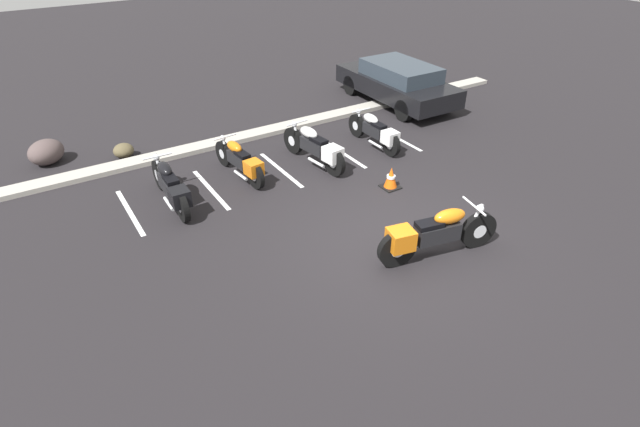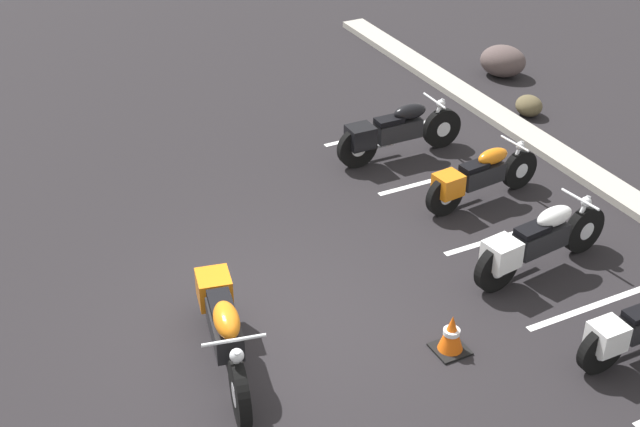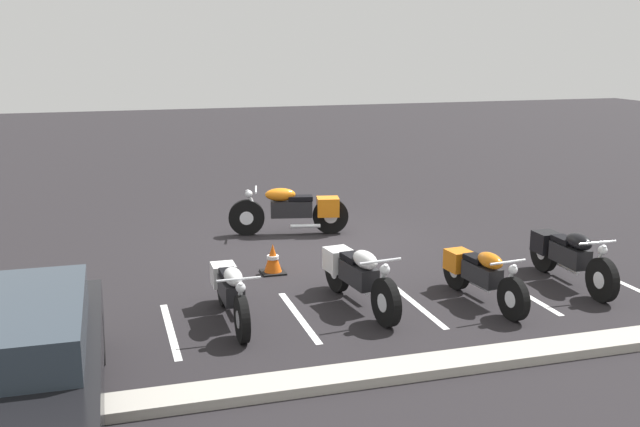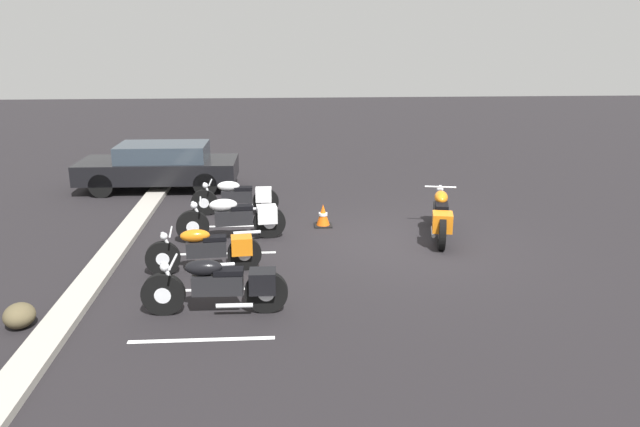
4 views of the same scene
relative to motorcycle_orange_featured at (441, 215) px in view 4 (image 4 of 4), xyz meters
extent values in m
plane|color=black|center=(-0.26, 0.77, -0.51)|extent=(60.00, 60.00, 0.00)
cylinder|color=black|center=(0.96, -0.20, -0.15)|extent=(0.74, 0.28, 0.73)
cylinder|color=silver|center=(0.96, -0.20, -0.15)|extent=(0.30, 0.19, 0.28)
cylinder|color=black|center=(-0.71, 0.15, -0.15)|extent=(0.74, 0.28, 0.73)
cylinder|color=silver|center=(-0.71, 0.15, -0.15)|extent=(0.30, 0.19, 0.28)
cube|color=black|center=(0.07, -0.02, 0.02)|extent=(0.88, 0.48, 0.33)
ellipsoid|color=orange|center=(0.28, -0.06, 0.32)|extent=(0.66, 0.41, 0.26)
cube|color=black|center=(-0.11, 0.02, 0.24)|extent=(0.53, 0.36, 0.09)
cube|color=orange|center=(-0.66, 0.14, 0.05)|extent=(0.51, 0.48, 0.37)
cylinder|color=silver|center=(0.83, -0.18, 0.14)|extent=(0.30, 0.12, 0.59)
cylinder|color=silver|center=(0.76, -0.16, 0.43)|extent=(0.18, 0.68, 0.04)
sphere|color=silver|center=(0.90, -0.19, 0.34)|extent=(0.15, 0.15, 0.15)
cylinder|color=silver|center=(-0.17, 0.19, -0.31)|extent=(0.61, 0.20, 0.08)
cylinder|color=black|center=(-3.42, 5.23, -0.17)|extent=(0.13, 0.68, 0.68)
cylinder|color=silver|center=(-3.42, 5.23, -0.17)|extent=(0.13, 0.26, 0.26)
cylinder|color=black|center=(-3.45, 3.64, -0.17)|extent=(0.13, 0.68, 0.68)
cylinder|color=silver|center=(-3.45, 3.64, -0.17)|extent=(0.13, 0.26, 0.26)
cube|color=black|center=(-3.44, 4.39, -0.02)|extent=(0.30, 0.79, 0.31)
ellipsoid|color=black|center=(-3.43, 4.59, 0.26)|extent=(0.28, 0.58, 0.25)
cube|color=black|center=(-3.44, 4.21, 0.19)|extent=(0.25, 0.46, 0.08)
cube|color=black|center=(-3.44, 3.69, 0.02)|extent=(0.38, 0.42, 0.35)
cylinder|color=silver|center=(-3.43, 5.11, 0.10)|extent=(0.07, 0.27, 0.55)
cylinder|color=silver|center=(-3.43, 5.05, 0.37)|extent=(0.64, 0.05, 0.04)
sphere|color=silver|center=(-3.42, 5.18, 0.28)|extent=(0.14, 0.14, 0.14)
cylinder|color=silver|center=(-3.58, 4.13, -0.32)|extent=(0.08, 0.57, 0.07)
cylinder|color=black|center=(-1.73, 5.54, -0.20)|extent=(0.18, 0.64, 0.63)
cylinder|color=silver|center=(-1.73, 5.54, -0.20)|extent=(0.14, 0.25, 0.24)
cylinder|color=black|center=(-1.58, 4.07, -0.20)|extent=(0.18, 0.64, 0.63)
cylinder|color=silver|center=(-1.58, 4.07, -0.20)|extent=(0.14, 0.25, 0.24)
cube|color=black|center=(-1.65, 4.76, -0.05)|extent=(0.34, 0.74, 0.28)
ellipsoid|color=orange|center=(-1.67, 4.95, 0.20)|extent=(0.30, 0.55, 0.23)
cube|color=black|center=(-1.64, 4.60, 0.14)|extent=(0.27, 0.44, 0.08)
cube|color=orange|center=(-1.59, 4.12, -0.03)|extent=(0.38, 0.41, 0.32)
cylinder|color=silver|center=(-1.72, 5.43, 0.05)|extent=(0.08, 0.25, 0.51)
cylinder|color=silver|center=(-1.71, 5.37, 0.30)|extent=(0.59, 0.09, 0.03)
sphere|color=silver|center=(-1.73, 5.49, 0.22)|extent=(0.13, 0.13, 0.13)
cylinder|color=silver|center=(-1.76, 4.51, -0.34)|extent=(0.12, 0.53, 0.07)
cylinder|color=black|center=(0.07, 5.24, -0.17)|extent=(0.21, 0.70, 0.69)
cylinder|color=silver|center=(0.07, 5.24, -0.17)|extent=(0.16, 0.27, 0.26)
cylinder|color=black|center=(0.27, 3.64, -0.17)|extent=(0.21, 0.70, 0.69)
cylinder|color=silver|center=(0.27, 3.64, -0.17)|extent=(0.16, 0.27, 0.26)
cube|color=black|center=(0.18, 4.38, -0.01)|extent=(0.38, 0.82, 0.31)
ellipsoid|color=white|center=(0.15, 4.59, 0.27)|extent=(0.34, 0.61, 0.25)
cube|color=black|center=(0.20, 4.21, 0.20)|extent=(0.30, 0.48, 0.08)
cube|color=white|center=(0.26, 3.69, 0.02)|extent=(0.42, 0.46, 0.35)
cylinder|color=silver|center=(0.09, 5.11, 0.10)|extent=(0.09, 0.28, 0.55)
cylinder|color=silver|center=(0.10, 5.05, 0.37)|extent=(0.64, 0.12, 0.04)
sphere|color=silver|center=(0.08, 5.18, 0.29)|extent=(0.15, 0.15, 0.15)
cylinder|color=silver|center=(0.06, 4.11, -0.32)|extent=(0.14, 0.58, 0.07)
cylinder|color=black|center=(2.09, 5.23, -0.20)|extent=(0.11, 0.63, 0.63)
cylinder|color=silver|center=(2.09, 5.23, -0.20)|extent=(0.12, 0.24, 0.24)
cylinder|color=black|center=(2.09, 3.75, -0.20)|extent=(0.11, 0.63, 0.63)
cylinder|color=silver|center=(2.09, 3.75, -0.20)|extent=(0.12, 0.24, 0.24)
cube|color=black|center=(2.09, 4.44, -0.05)|extent=(0.27, 0.72, 0.29)
ellipsoid|color=white|center=(2.09, 4.63, 0.20)|extent=(0.25, 0.53, 0.23)
cube|color=black|center=(2.09, 4.28, 0.14)|extent=(0.23, 0.42, 0.08)
cube|color=white|center=(2.09, 3.80, -0.02)|extent=(0.34, 0.38, 0.32)
cylinder|color=silver|center=(2.09, 5.11, 0.05)|extent=(0.06, 0.25, 0.51)
cylinder|color=silver|center=(2.09, 5.05, 0.30)|extent=(0.59, 0.03, 0.03)
sphere|color=silver|center=(2.09, 5.18, 0.22)|extent=(0.13, 0.13, 0.13)
cylinder|color=silver|center=(1.95, 4.20, -0.34)|extent=(0.07, 0.52, 0.07)
cylinder|color=black|center=(3.97, 8.15, -0.19)|extent=(0.23, 0.64, 0.64)
cylinder|color=black|center=(5.55, 8.13, -0.19)|extent=(0.23, 0.64, 0.64)
cylinder|color=black|center=(3.93, 5.40, -0.19)|extent=(0.23, 0.64, 0.64)
cylinder|color=black|center=(5.51, 5.38, -0.19)|extent=(0.23, 0.64, 0.64)
cube|color=black|center=(4.74, 6.76, 0.05)|extent=(1.86, 4.32, 0.55)
cube|color=#2D3842|center=(4.74, 6.62, 0.55)|extent=(1.55, 2.43, 0.45)
cube|color=#A8A399|center=(-0.26, 6.73, -0.45)|extent=(18.00, 0.50, 0.12)
ellipsoid|color=brown|center=(-3.73, 7.31, -0.32)|extent=(0.52, 0.47, 0.37)
cube|color=black|center=(1.03, 2.44, -0.49)|extent=(0.40, 0.40, 0.03)
cone|color=#EA590F|center=(1.03, 2.44, -0.26)|extent=(0.32, 0.32, 0.51)
cylinder|color=white|center=(1.03, 2.44, -0.23)|extent=(0.20, 0.20, 0.06)
cube|color=white|center=(-4.32, 4.56, -0.51)|extent=(0.10, 2.10, 0.00)
cube|color=white|center=(-2.50, 4.56, -0.51)|extent=(0.10, 2.10, 0.00)
cube|color=white|center=(-0.68, 4.56, -0.51)|extent=(0.10, 2.10, 0.00)
cube|color=white|center=(1.14, 4.56, -0.51)|extent=(0.10, 2.10, 0.00)
cube|color=white|center=(2.96, 4.56, -0.51)|extent=(0.10, 2.10, 0.00)
camera|label=1|loc=(-5.68, -5.15, 5.14)|focal=28.00mm
camera|label=2|loc=(7.57, -2.60, 6.43)|focal=50.00mm
camera|label=3|loc=(3.73, 14.33, 3.36)|focal=42.00mm
camera|label=4|loc=(-12.49, 3.38, 3.75)|focal=35.00mm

